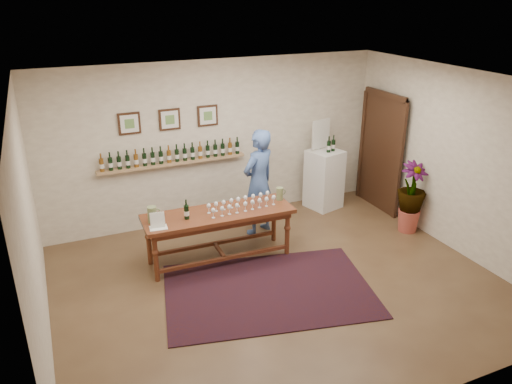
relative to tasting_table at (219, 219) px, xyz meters
name	(u,v)px	position (x,y,z in m)	size (l,w,h in m)	color
ground	(279,284)	(0.52, -1.00, -0.67)	(6.00, 6.00, 0.00)	#4D3421
room_shell	(340,153)	(2.63, 0.86, 0.45)	(6.00, 6.00, 6.00)	beige
rug	(269,290)	(0.32, -1.09, -0.67)	(2.80, 1.87, 0.01)	#42140B
tasting_table	(219,219)	(0.00, 0.00, 0.00)	(2.25, 0.77, 0.79)	#4E2113
table_glasses	(242,204)	(0.36, -0.02, 0.20)	(1.16, 0.27, 0.16)	white
table_bottles	(186,208)	(-0.49, 0.00, 0.27)	(0.28, 0.16, 0.30)	black
pitcher_left	(152,215)	(-0.97, 0.04, 0.24)	(0.15, 0.15, 0.24)	olive
pitcher_right	(280,194)	(1.03, 0.06, 0.22)	(0.13, 0.13, 0.20)	olive
menu_card	(157,220)	(-0.94, -0.14, 0.23)	(0.24, 0.18, 0.22)	silver
display_pedestal	(324,179)	(2.48, 1.09, -0.12)	(0.55, 0.55, 1.10)	white
pedestal_bottles	(331,143)	(2.54, 1.02, 0.59)	(0.32, 0.09, 0.32)	black
info_sign	(321,134)	(2.43, 1.22, 0.73)	(0.43, 0.02, 0.59)	silver
potted_plant	(411,197)	(3.27, -0.38, -0.06)	(0.56, 0.56, 1.06)	#A44436
person	(259,182)	(0.92, 0.61, 0.23)	(0.66, 0.43, 1.80)	#3D5890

